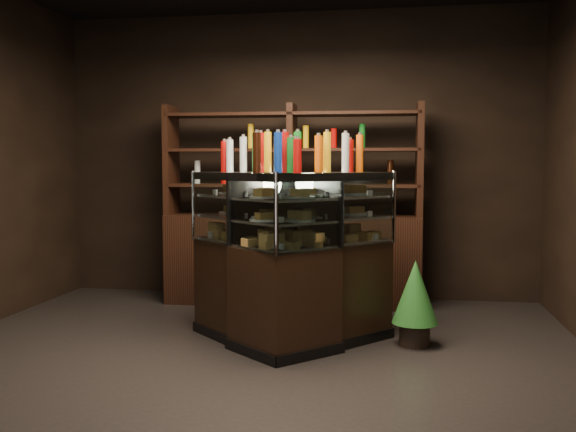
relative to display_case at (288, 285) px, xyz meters
name	(u,v)px	position (x,y,z in m)	size (l,w,h in m)	color
ground	(244,367)	(-0.20, -0.66, -0.46)	(5.00, 5.00, 0.00)	black
room_shell	(242,85)	(-0.20, -0.66, 1.48)	(5.02, 5.02, 3.01)	black
display_case	(288,285)	(0.00, 0.00, 0.00)	(1.69, 1.34, 1.36)	black
food_display	(288,214)	(0.00, 0.00, 0.56)	(1.31, 0.96, 0.42)	gold
bottles_top	(288,154)	(0.00, 0.00, 1.03)	(1.14, 0.82, 0.30)	yellow
potted_conifer	(415,290)	(0.99, 0.07, -0.02)	(0.36, 0.36, 0.76)	black
back_shelving	(292,245)	(-0.19, 1.39, 0.15)	(2.56, 0.48, 2.00)	black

